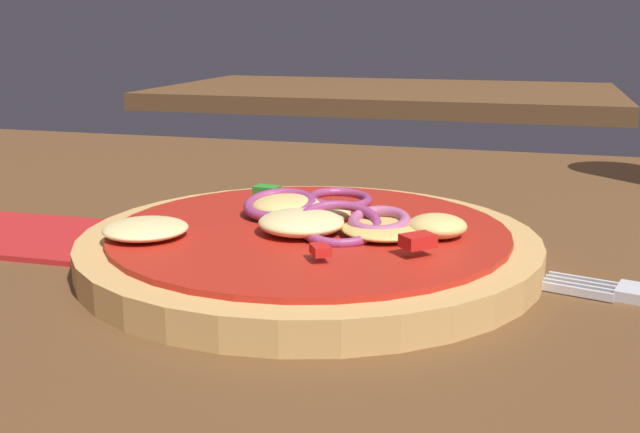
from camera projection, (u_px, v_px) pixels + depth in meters
dining_table at (288, 295)px, 0.39m from camera, size 1.31×0.81×0.03m
pizza at (309, 243)px, 0.39m from camera, size 0.24×0.24×0.03m
napkin at (20, 235)px, 0.44m from camera, size 0.14×0.08×0.00m
background_table at (387, 95)px, 1.48m from camera, size 0.87×0.50×0.03m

